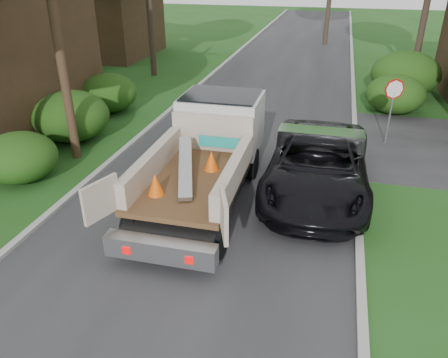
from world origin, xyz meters
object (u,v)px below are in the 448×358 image
at_px(utility_pole, 51,0).
at_px(black_pickup, 318,165).
at_px(stop_sign, 393,98).
at_px(flatbed_truck, 211,145).
at_px(house_left_far, 99,10).

xyz_separation_m(utility_pole, black_pickup, (8.34, -0.48, -4.30)).
height_order(stop_sign, utility_pole, utility_pole).
height_order(flatbed_truck, black_pickup, flatbed_truck).
bearing_deg(black_pickup, utility_pole, 176.50).
distance_m(stop_sign, house_left_far, 22.81).
height_order(utility_pole, black_pickup, utility_pole).
relative_size(utility_pole, black_pickup, 1.58).
relative_size(stop_sign, utility_pole, 0.25).
bearing_deg(utility_pole, house_left_far, 115.23).
bearing_deg(flatbed_truck, stop_sign, 42.27).
xyz_separation_m(stop_sign, house_left_far, (-18.70, 13.00, 1.27)).
bearing_deg(utility_pole, flatbed_truck, -10.81).
distance_m(house_left_far, flatbed_truck, 22.43).
relative_size(stop_sign, house_left_far, 0.33).
bearing_deg(stop_sign, house_left_far, 145.19).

